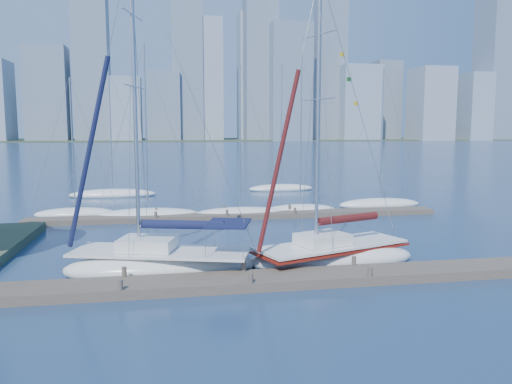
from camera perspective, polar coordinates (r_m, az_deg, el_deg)
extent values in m
plane|color=navy|center=(21.01, -1.02, -10.67)|extent=(700.00, 700.00, 0.00)
cube|color=#453B32|center=(20.95, -1.03, -10.15)|extent=(26.00, 2.00, 0.40)
cube|color=#453B32|center=(36.67, -1.92, -2.72)|extent=(30.00, 1.80, 0.36)
cube|color=#38472D|center=(339.84, -9.69, 5.86)|extent=(800.00, 100.00, 1.50)
ellipsoid|color=white|center=(23.28, -10.78, -8.38)|extent=(9.03, 5.07, 1.51)
cube|color=white|center=(23.11, -10.82, -6.70)|extent=(8.36, 4.68, 0.12)
cube|color=white|center=(23.21, -12.28, -5.79)|extent=(2.82, 2.42, 0.55)
cylinder|color=silver|center=(22.81, -13.67, 9.96)|extent=(0.18, 0.18, 13.25)
cylinder|color=silver|center=(22.59, -8.38, -3.97)|extent=(3.94, 1.22, 0.10)
cylinder|color=#111938|center=(22.57, -8.39, -3.72)|extent=(3.71, 1.42, 0.40)
cube|color=#111938|center=(22.15, -3.21, -3.60)|extent=(2.40, 2.80, 0.08)
ellipsoid|color=white|center=(24.65, 8.64, -7.50)|extent=(8.63, 5.31, 1.44)
cube|color=white|center=(24.49, 8.67, -5.98)|extent=(7.99, 4.90, 0.12)
cube|color=white|center=(24.07, 7.61, -5.37)|extent=(2.76, 2.42, 0.53)
cylinder|color=silver|center=(23.29, 7.09, 8.94)|extent=(0.17, 0.17, 12.46)
cylinder|color=silver|center=(24.89, 10.49, -3.21)|extent=(3.69, 1.41, 0.10)
cylinder|color=#3D0D11|center=(24.87, 10.49, -2.99)|extent=(3.49, 1.57, 0.38)
cube|color=maroon|center=(24.53, 8.66, -6.35)|extent=(8.19, 5.06, 0.10)
ellipsoid|color=white|center=(39.85, -19.94, -2.37)|extent=(6.17, 3.13, 0.95)
cylinder|color=silver|center=(39.37, -20.27, 5.39)|extent=(0.10, 0.10, 9.39)
ellipsoid|color=white|center=(37.52, -12.21, -2.63)|extent=(7.87, 4.66, 1.09)
cylinder|color=silver|center=(37.01, -12.48, 7.39)|extent=(0.12, 0.12, 11.47)
ellipsoid|color=white|center=(37.52, -1.80, -2.49)|extent=(7.29, 3.05, 1.00)
cylinder|color=silver|center=(37.01, -1.84, 6.48)|extent=(0.11, 0.11, 10.24)
ellipsoid|color=white|center=(39.16, 5.06, -2.12)|extent=(6.08, 3.63, 1.00)
cylinder|color=silver|center=(38.67, 5.16, 7.23)|extent=(0.11, 0.11, 11.27)
ellipsoid|color=white|center=(43.38, 13.93, -1.39)|extent=(7.16, 2.26, 1.08)
cylinder|color=silver|center=(42.94, 14.17, 6.63)|extent=(0.12, 0.12, 10.54)
ellipsoid|color=white|center=(50.50, -16.04, -0.28)|extent=(8.50, 3.62, 1.11)
cylinder|color=silver|center=(50.12, -16.28, 6.88)|extent=(0.12, 0.12, 10.97)
ellipsoid|color=white|center=(53.64, 2.88, 0.38)|extent=(7.27, 3.51, 1.02)
cylinder|color=silver|center=(53.28, 2.93, 7.86)|extent=(0.11, 0.11, 12.49)
cube|color=slate|center=(315.07, -22.73, 10.25)|extent=(23.11, 17.63, 54.04)
cube|color=#8E99AB|center=(332.44, -18.07, 9.01)|extent=(15.02, 17.61, 39.64)
cube|color=gray|center=(305.78, -14.62, 9.09)|extent=(17.63, 19.81, 37.14)
cube|color=slate|center=(306.77, -10.51, 9.53)|extent=(19.18, 16.86, 40.75)
cube|color=#8E99AB|center=(311.68, -5.75, 12.57)|extent=(19.73, 14.99, 73.26)
cube|color=gray|center=(330.80, -0.55, 12.88)|extent=(16.41, 17.46, 80.24)
cube|color=slate|center=(308.67, 3.86, 12.31)|extent=(24.19, 18.95, 69.71)
cube|color=#8E99AB|center=(328.95, 6.66, 10.30)|extent=(14.31, 17.11, 50.77)
cube|color=gray|center=(322.57, 11.65, 9.88)|extent=(24.66, 18.80, 46.42)
cube|color=slate|center=(362.50, 14.55, 10.03)|extent=(17.14, 17.52, 53.51)
cube|color=#8E99AB|center=(342.75, 19.32, 9.42)|extent=(22.05, 23.94, 45.98)
cube|color=gray|center=(358.60, 23.59, 8.88)|extent=(15.76, 21.38, 43.16)
cube|color=slate|center=(374.08, 26.04, 12.47)|extent=(24.93, 23.60, 92.80)
cube|color=slate|center=(316.10, -18.33, 15.25)|extent=(19.41, 18.00, 106.93)
cube|color=slate|center=(313.33, -7.94, 15.27)|extent=(18.40, 18.00, 103.30)
cube|color=slate|center=(318.77, 0.47, 15.64)|extent=(19.60, 18.00, 108.17)
cube|color=slate|center=(328.69, 8.43, 13.58)|extent=(17.19, 18.00, 88.60)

